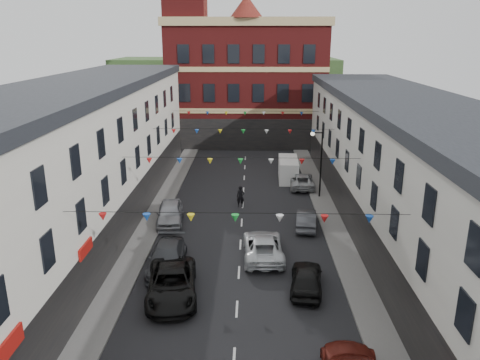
# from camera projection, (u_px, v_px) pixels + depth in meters

# --- Properties ---
(ground) EXTENTS (160.00, 160.00, 0.00)m
(ground) POSITION_uv_depth(u_px,v_px,m) (239.00, 273.00, 28.48)
(ground) COLOR black
(ground) RESTS_ON ground
(pavement_left) EXTENTS (1.80, 64.00, 0.15)m
(pavement_left) POSITION_uv_depth(u_px,v_px,m) (134.00, 255.00, 30.54)
(pavement_left) COLOR #605E5B
(pavement_left) RESTS_ON ground
(pavement_right) EXTENTS (1.80, 64.00, 0.15)m
(pavement_right) POSITION_uv_depth(u_px,v_px,m) (346.00, 258.00, 30.21)
(pavement_right) COLOR #605E5B
(pavement_right) RESTS_ON ground
(terrace_left) EXTENTS (8.40, 56.00, 10.70)m
(terrace_left) POSITION_uv_depth(u_px,v_px,m) (44.00, 183.00, 28.15)
(terrace_left) COLOR silver
(terrace_left) RESTS_ON ground
(terrace_right) EXTENTS (8.40, 56.00, 9.70)m
(terrace_right) POSITION_uv_depth(u_px,v_px,m) (437.00, 194.00, 27.74)
(terrace_right) COLOR beige
(terrace_right) RESTS_ON ground
(civic_building) EXTENTS (20.60, 13.30, 18.50)m
(civic_building) POSITION_uv_depth(u_px,v_px,m) (247.00, 81.00, 62.36)
(civic_building) COLOR maroon
(civic_building) RESTS_ON ground
(clock_tower) EXTENTS (5.60, 5.60, 30.00)m
(clock_tower) POSITION_uv_depth(u_px,v_px,m) (186.00, 27.00, 57.73)
(clock_tower) COLOR maroon
(clock_tower) RESTS_ON ground
(distant_hill) EXTENTS (40.00, 14.00, 10.00)m
(distant_hill) POSITION_uv_depth(u_px,v_px,m) (226.00, 86.00, 86.36)
(distant_hill) COLOR #314E24
(distant_hill) RESTS_ON ground
(street_lamp) EXTENTS (1.10, 0.36, 6.00)m
(street_lamp) POSITION_uv_depth(u_px,v_px,m) (319.00, 155.00, 40.56)
(street_lamp) COLOR black
(street_lamp) RESTS_ON ground
(car_left_c) EXTENTS (3.38, 6.05, 1.60)m
(car_left_c) POSITION_uv_depth(u_px,v_px,m) (172.00, 284.00, 25.60)
(car_left_c) COLOR black
(car_left_c) RESTS_ON ground
(car_left_d) EXTENTS (2.26, 5.24, 1.50)m
(car_left_d) POSITION_uv_depth(u_px,v_px,m) (167.00, 258.00, 28.73)
(car_left_d) COLOR #3F4146
(car_left_d) RESTS_ON ground
(car_left_e) EXTENTS (2.45, 5.00, 1.64)m
(car_left_e) POSITION_uv_depth(u_px,v_px,m) (170.00, 213.00, 35.82)
(car_left_e) COLOR #93949B
(car_left_e) RESTS_ON ground
(car_right_d) EXTENTS (2.25, 4.50, 1.47)m
(car_right_d) POSITION_uv_depth(u_px,v_px,m) (306.00, 278.00, 26.34)
(car_right_d) COLOR black
(car_right_d) RESTS_ON ground
(car_right_e) EXTENTS (1.90, 4.22, 1.34)m
(car_right_e) POSITION_uv_depth(u_px,v_px,m) (306.00, 219.00, 35.01)
(car_right_e) COLOR #47484E
(car_right_e) RESTS_ON ground
(car_right_f) EXTENTS (2.35, 4.90, 1.35)m
(car_right_f) POSITION_uv_depth(u_px,v_px,m) (301.00, 181.00, 44.43)
(car_right_f) COLOR #A1A3A6
(car_right_f) RESTS_ON ground
(moving_car) EXTENTS (2.71, 5.52, 1.51)m
(moving_car) POSITION_uv_depth(u_px,v_px,m) (263.00, 246.00, 30.32)
(moving_car) COLOR silver
(moving_car) RESTS_ON ground
(white_van) EXTENTS (2.01, 4.87, 2.13)m
(white_van) POSITION_uv_depth(u_px,v_px,m) (288.00, 169.00, 46.73)
(white_van) COLOR white
(white_van) RESTS_ON ground
(pedestrian) EXTENTS (0.67, 0.45, 1.83)m
(pedestrian) POSITION_uv_depth(u_px,v_px,m) (241.00, 197.00, 39.20)
(pedestrian) COLOR black
(pedestrian) RESTS_ON ground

